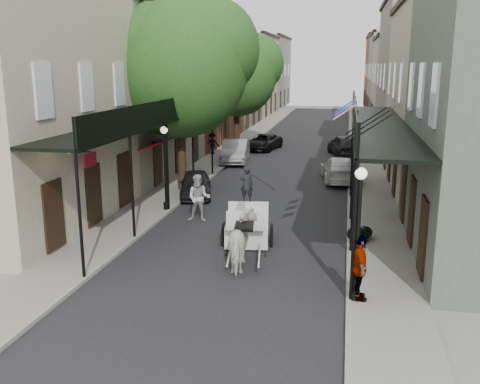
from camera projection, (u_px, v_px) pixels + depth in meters
The scene contains 24 objects.
ground at pixel (226, 266), 17.51m from camera, with size 140.00×140.00×0.00m, color gray.
road at pixel (291, 161), 36.57m from camera, with size 8.00×90.00×0.01m, color black.
sidewalk_left at pixel (220, 158), 37.52m from camera, with size 2.20×90.00×0.12m, color gray.
sidewalk_right at pixel (365, 163), 35.61m from camera, with size 2.20×90.00×0.12m, color gray.
building_row_left at pixel (206, 78), 46.53m from camera, with size 5.00×80.00×10.50m, color #B5AA91.
building_row_right at pixel (411, 79), 43.24m from camera, with size 5.00×80.00×10.50m, color gray.
gallery_left at pixel (156, 119), 24.13m from camera, with size 2.20×18.05×4.88m.
gallery_right at pixel (374, 123), 22.30m from camera, with size 2.20×18.05×4.88m.
tree_near at pixel (188, 63), 26.50m from camera, with size 7.31×6.80×9.63m.
tree_far at pixel (242, 73), 40.01m from camera, with size 6.45×6.00×8.61m.
lamppost_right_near at pixel (358, 233), 14.34m from camera, with size 0.32×0.32×3.71m.
lamppost_left at pixel (165, 167), 23.53m from camera, with size 0.32×0.32×3.71m.
lamppost_right_far at pixel (353, 136), 33.41m from camera, with size 0.32×0.32×3.71m.
horse at pixel (244, 241), 17.23m from camera, with size 0.97×2.13×1.80m, color silver.
carriage at pixel (248, 210), 19.89m from camera, with size 2.07×2.84×3.01m.
pedestrian_walking at pixel (199, 198), 22.31m from camera, with size 0.98×0.76×2.01m, color #ACADA3.
pedestrian_sidewalk_left at pixel (212, 143), 38.50m from camera, with size 0.99×0.57×1.53m, color gray.
pedestrian_sidewalk_right at pixel (360, 268), 14.55m from camera, with size 1.09×0.45×1.86m, color gray.
car_left_near at pixel (196, 184), 26.63m from camera, with size 1.52×3.77×1.29m, color black.
car_left_mid at pixel (235, 151), 35.83m from camera, with size 1.62×4.63×1.53m, color gray.
car_left_far at pixel (263, 142), 41.15m from camera, with size 2.00×4.33×1.20m, color black.
car_right_near at pixel (340, 169), 30.04m from camera, with size 1.93×4.74×1.38m, color silver.
car_right_far at pixel (345, 145), 38.44m from camera, with size 1.84×4.58×1.56m, color black.
trash_bags at pixel (360, 233), 19.64m from camera, with size 0.94×1.09×0.58m.
Camera 1 is at (3.68, -16.04, 6.45)m, focal length 40.00 mm.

